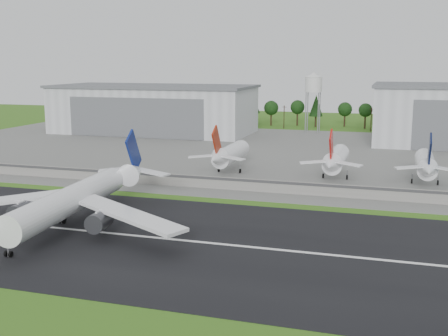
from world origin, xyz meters
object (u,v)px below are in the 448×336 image
(parked_jet_navy, at_px, (426,165))
(main_airliner, at_px, (68,208))
(parked_jet_red_a, at_px, (228,154))
(parked_jet_red_b, at_px, (335,160))

(parked_jet_navy, bearing_deg, main_airliner, -137.21)
(main_airliner, distance_m, parked_jet_red_a, 68.50)
(parked_jet_red_b, bearing_deg, main_airliner, -125.12)
(parked_jet_red_a, height_order, parked_jet_red_b, parked_jet_red_b)
(main_airliner, height_order, parked_jet_red_b, main_airliner)
(parked_jet_red_b, xyz_separation_m, parked_jet_navy, (25.24, -0.02, -0.09))
(parked_jet_red_a, xyz_separation_m, parked_jet_navy, (58.05, -0.01, -0.07))
(parked_jet_red_b, relative_size, parked_jet_navy, 1.00)
(main_airliner, relative_size, parked_jet_red_b, 1.89)
(main_airliner, bearing_deg, parked_jet_red_a, -106.61)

